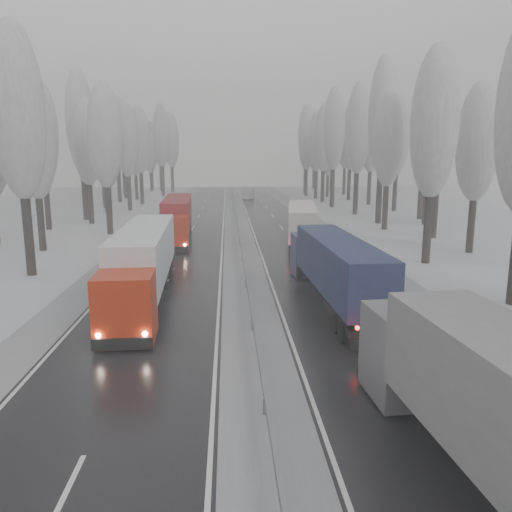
{
  "coord_description": "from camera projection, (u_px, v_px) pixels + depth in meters",
  "views": [
    {
      "loc": [
        -1.14,
        -10.88,
        8.26
      ],
      "look_at": [
        0.6,
        19.51,
        2.2
      ],
      "focal_mm": 35.0,
      "sensor_mm": 36.0,
      "label": 1
    }
  ],
  "objects": [
    {
      "name": "tree_38",
      "position": [
        306.0,
        143.0,
        125.4
      ],
      "size": [
        3.6,
        3.6,
        17.97
      ],
      "color": "black",
      "rests_on": "ground"
    },
    {
      "name": "tree_67",
      "position": [
        103.0,
        138.0,
        74.04
      ],
      "size": [
        3.6,
        3.6,
        17.09
      ],
      "color": "black",
      "rests_on": "ground"
    },
    {
      "name": "tree_77",
      "position": [
        150.0,
        153.0,
        119.79
      ],
      "size": [
        3.6,
        3.6,
        14.32
      ],
      "color": "black",
      "rests_on": "ground"
    },
    {
      "name": "tree_21",
      "position": [
        441.0,
        118.0,
        49.46
      ],
      "size": [
        3.6,
        3.6,
        18.62
      ],
      "color": "black",
      "rests_on": "ground"
    },
    {
      "name": "median_guardrail",
      "position": [
        242.0,
        250.0,
        41.57
      ],
      "size": [
        0.12,
        200.0,
        0.76
      ],
      "color": "slate",
      "rests_on": "ground"
    },
    {
      "name": "tree_74",
      "position": [
        161.0,
        136.0,
        106.27
      ],
      "size": [
        3.6,
        3.6,
        19.68
      ],
      "color": "black",
      "rests_on": "ground"
    },
    {
      "name": "tree_26",
      "position": [
        358.0,
        129.0,
        70.94
      ],
      "size": [
        3.6,
        3.6,
        18.78
      ],
      "color": "black",
      "rests_on": "ground"
    },
    {
      "name": "tree_72",
      "position": [
        135.0,
        149.0,
        96.05
      ],
      "size": [
        3.6,
        3.6,
        15.11
      ],
      "color": "black",
      "rests_on": "ground"
    },
    {
      "name": "tree_27",
      "position": [
        398.0,
        136.0,
        75.4
      ],
      "size": [
        3.6,
        3.6,
        17.62
      ],
      "color": "black",
      "rests_on": "ground"
    },
    {
      "name": "tree_78",
      "position": [
        160.0,
        139.0,
        121.79
      ],
      "size": [
        3.6,
        3.6,
        19.55
      ],
      "color": "black",
      "rests_on": "ground"
    },
    {
      "name": "tree_58",
      "position": [
        18.0,
        114.0,
        33.37
      ],
      "size": [
        3.6,
        3.6,
        17.21
      ],
      "color": "black",
      "rests_on": "ground"
    },
    {
      "name": "shoulder_left",
      "position": [
        118.0,
        259.0,
        41.13
      ],
      "size": [
        2.4,
        200.0,
        0.04
      ],
      "primitive_type": "cube",
      "color": "#9B9EA2",
      "rests_on": "ground"
    },
    {
      "name": "tree_23",
      "position": [
        429.0,
        153.0,
        60.48
      ],
      "size": [
        3.6,
        3.6,
        13.55
      ],
      "color": "black",
      "rests_on": "ground"
    },
    {
      "name": "tree_75",
      "position": [
        122.0,
        140.0,
        109.81
      ],
      "size": [
        3.6,
        3.6,
        18.6
      ],
      "color": "black",
      "rests_on": "ground"
    },
    {
      "name": "tree_24",
      "position": [
        383.0,
        116.0,
        60.71
      ],
      "size": [
        3.6,
        3.6,
        20.49
      ],
      "color": "black",
      "rests_on": "ground"
    },
    {
      "name": "tree_29",
      "position": [
        371.0,
        137.0,
        85.74
      ],
      "size": [
        3.6,
        3.6,
        18.11
      ],
      "color": "black",
      "rests_on": "ground"
    },
    {
      "name": "carriageway_right",
      "position": [
        304.0,
        257.0,
        41.99
      ],
      "size": [
        7.5,
        200.0,
        0.03
      ],
      "primitive_type": "cube",
      "color": "black",
      "rests_on": "ground"
    },
    {
      "name": "shoulder_right",
      "position": [
        362.0,
        256.0,
        42.27
      ],
      "size": [
        2.4,
        200.0,
        0.04
      ],
      "primitive_type": "cube",
      "color": "#9B9EA2",
      "rests_on": "ground"
    },
    {
      "name": "tree_30",
      "position": [
        324.0,
        139.0,
        91.0
      ],
      "size": [
        3.6,
        3.6,
        17.86
      ],
      "color": "black",
      "rests_on": "ground"
    },
    {
      "name": "tree_76",
      "position": [
        171.0,
        141.0,
        115.66
      ],
      "size": [
        3.6,
        3.6,
        18.55
      ],
      "color": "black",
      "rests_on": "ground"
    },
    {
      "name": "tree_28",
      "position": [
        334.0,
        130.0,
        81.22
      ],
      "size": [
        3.6,
        3.6,
        19.62
      ],
      "color": "black",
      "rests_on": "ground"
    },
    {
      "name": "tree_25",
      "position": [
        425.0,
        124.0,
        65.14
      ],
      "size": [
        3.6,
        3.6,
        19.44
      ],
      "color": "black",
      "rests_on": "ground"
    },
    {
      "name": "ground",
      "position": [
        277.0,
        497.0,
        12.33
      ],
      "size": [
        260.0,
        260.0,
        0.0
      ],
      "primitive_type": "plane",
      "color": "silver",
      "rests_on": "ground"
    },
    {
      "name": "tree_35",
      "position": [
        345.0,
        141.0,
        109.65
      ],
      "size": [
        3.6,
        3.6,
        18.25
      ],
      "color": "black",
      "rests_on": "ground"
    },
    {
      "name": "tree_39",
      "position": [
        314.0,
        148.0,
        129.7
      ],
      "size": [
        3.6,
        3.6,
        16.19
      ],
      "color": "black",
      "rests_on": "ground"
    },
    {
      "name": "tree_64",
      "position": [
        87.0,
        143.0,
        60.98
      ],
      "size": [
        3.6,
        3.6,
        15.42
      ],
      "color": "black",
      "rests_on": "ground"
    },
    {
      "name": "tree_33",
      "position": [
        328.0,
        152.0,
        102.89
      ],
      "size": [
        3.6,
        3.6,
        14.33
      ],
      "color": "black",
      "rests_on": "ground"
    },
    {
      "name": "median_slush",
      "position": [
        242.0,
        257.0,
        41.7
      ],
      "size": [
        3.0,
        200.0,
        0.04
      ],
      "primitive_type": "cube",
      "color": "#9B9EA2",
      "rests_on": "ground"
    },
    {
      "name": "tree_63",
      "position": [
        41.0,
        133.0,
        55.71
      ],
      "size": [
        3.6,
        3.6,
        16.88
      ],
      "color": "black",
      "rests_on": "ground"
    },
    {
      "name": "truck_blue_box",
      "position": [
        334.0,
        265.0,
        28.15
      ],
      "size": [
        2.93,
        15.24,
        3.89
      ],
      "rotation": [
        0.0,
        0.0,
        0.04
      ],
      "color": "navy",
      "rests_on": "ground"
    },
    {
      "name": "tree_34",
      "position": [
        307.0,
        142.0,
        105.29
      ],
      "size": [
        3.6,
        3.6,
        17.63
      ],
      "color": "black",
      "rests_on": "ground"
    },
    {
      "name": "tree_70",
      "position": [
        140.0,
        141.0,
        86.8
      ],
      "size": [
        3.6,
        3.6,
        17.09
      ],
      "color": "black",
      "rests_on": "ground"
    },
    {
      "name": "tree_22",
      "position": [
        389.0,
        139.0,
        55.93
      ],
      "size": [
        3.6,
        3.6,
        15.86
      ],
      "color": "black",
      "rests_on": "ground"
    },
    {
      "name": "tree_68",
      "position": [
        127.0,
        140.0,
        76.97
      ],
      "size": [
        3.6,
        3.6,
        16.65
      ],
      "color": "black",
      "rests_on": "ground"
    },
    {
      "name": "tree_79",
      "position": [
        151.0,
        146.0,
        125.86
      ],
      "size": [
        3.6,
        3.6,
        17.07
      ],
      "color": "black",
      "rests_on": "ground"
    },
    {
      "name": "tree_71",
      "position": [
        116.0,
        132.0,
        90.14
      ],
      "size": [
        3.6,
        3.6,
        19.61
      ],
      "color": "black",
      "rests_on": "ground"
    },
    {
      "name": "tree_31",
      "position": [
        351.0,
        137.0,
        95.16
      ],
      "size": [
        3.6,
        3.6,
        18.58
      ],
      "color": "black",
      "rests_on": "ground"
    },
    {
      "name": "tree_69",
      "position": [
        101.0,
        130.0,
        80.28
      ],
      "size": [
        3.6,
        3.6,
        19.35
      ],
      "color": "black",
      "rests_on": "ground"
    },
    {
      "name": "tree_20",
      "position": [
        434.0,
        136.0,
        45.78
      ],
      "size": [
        3.6,
        3.6,
        15.71
      ],
      "color": "black",
      "rests_on": "ground"
    },
    {
      "name": "tree_36",
      "position": [
        306.0,
        136.0,
        114.68
      ],
      "size": [
        3.6,
        3.6,
        20.23
      ],
      "color": "black",
      "rests_on": "ground"
    },
    {
      "name": "tree_73",
      "position": [
        123.0,
        142.0,
        99.54
      ],
      "size": [
        3.6,
        3.6,
        17.22
      ],
      "color": "black",
      "rests_on": "ground"
    },
    {
      "name": "carriageway_left",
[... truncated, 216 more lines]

